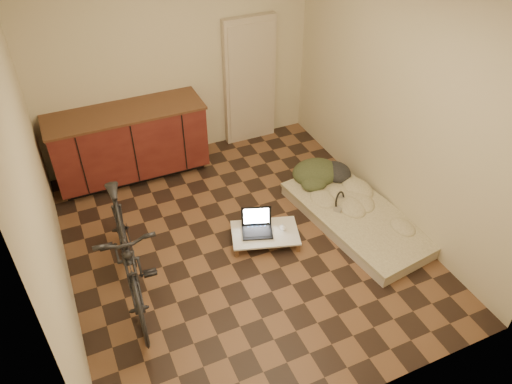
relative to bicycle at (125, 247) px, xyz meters
name	(u,v)px	position (x,y,z in m)	size (l,w,h in m)	color
room_shell	(239,139)	(1.20, 0.19, 0.72)	(3.50, 4.00, 2.60)	brown
cabinets	(129,143)	(0.45, 1.89, -0.11)	(1.84, 0.62, 0.91)	black
appliance_panel	(250,81)	(2.15, 2.13, 0.27)	(0.70, 0.10, 1.70)	beige
bicycle	(125,247)	(0.00, 0.00, 0.00)	(0.53, 1.79, 1.16)	black
futon	(357,217)	(2.50, -0.04, -0.50)	(1.08, 1.87, 0.15)	#C3B59C
clothing_pile	(322,167)	(2.48, 0.73, -0.30)	(0.62, 0.51, 0.25)	#343D24
headphones	(340,200)	(2.37, 0.13, -0.35)	(0.25, 0.23, 0.16)	black
lap_desk	(265,233)	(1.44, 0.12, -0.48)	(0.81, 0.65, 0.12)	brown
laptop	(257,226)	(1.38, 0.19, -0.41)	(0.40, 0.38, 0.22)	black
mouse	(283,228)	(1.64, 0.09, -0.45)	(0.06, 0.10, 0.03)	white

